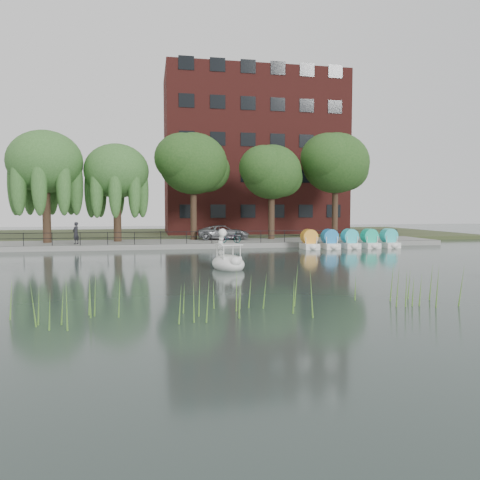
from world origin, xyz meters
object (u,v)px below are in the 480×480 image
object	(u,v)px
bicycle	(230,237)
swan_boat	(228,260)
minivan	(224,231)
pedestrian	(76,231)

from	to	relation	value
bicycle	swan_boat	size ratio (longest dim) A/B	0.62
minivan	pedestrian	size ratio (longest dim) A/B	2.65
minivan	pedestrian	distance (m)	12.45
bicycle	pedestrian	xyz separation A→B (m)	(-11.99, 1.22, 0.49)
minivan	pedestrian	xyz separation A→B (m)	(-12.11, -2.91, 0.26)
swan_boat	bicycle	bearing A→B (deg)	67.82
bicycle	pedestrian	distance (m)	12.06
pedestrian	bicycle	bearing A→B (deg)	110.36
minivan	swan_boat	xyz separation A→B (m)	(-2.39, -16.75, -0.67)
pedestrian	swan_boat	bearing A→B (deg)	61.22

